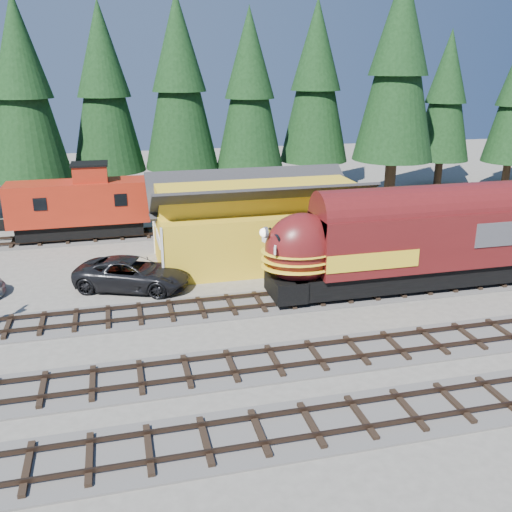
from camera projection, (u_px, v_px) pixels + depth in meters
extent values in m
plane|color=#6B665B|center=(314.00, 335.00, 25.72)|extent=(120.00, 120.00, 0.00)
cube|color=#4C4947|center=(460.00, 283.00, 31.68)|extent=(68.00, 3.20, 0.08)
cube|color=#38281E|center=(468.00, 284.00, 30.95)|extent=(68.00, 0.08, 0.16)
cube|color=#38281E|center=(453.00, 275.00, 32.28)|extent=(68.00, 0.08, 0.16)
cube|color=#4C4947|center=(93.00, 238.00, 39.94)|extent=(32.00, 3.20, 0.08)
cube|color=#38281E|center=(92.00, 238.00, 39.21)|extent=(32.00, 0.08, 0.16)
cube|color=#38281E|center=(93.00, 232.00, 40.53)|extent=(32.00, 0.08, 0.16)
cube|color=yellow|center=(257.00, 235.00, 34.82)|extent=(12.00, 6.00, 3.40)
cube|color=gold|center=(257.00, 196.00, 34.04)|extent=(11.88, 3.30, 1.44)
cube|color=white|center=(158.00, 239.00, 32.35)|extent=(0.06, 2.40, 0.60)
cone|color=black|center=(23.00, 88.00, 42.56)|extent=(6.05, 6.05, 13.77)
cone|color=black|center=(104.00, 87.00, 46.29)|extent=(5.97, 5.97, 13.60)
cone|color=black|center=(179.00, 82.00, 47.02)|extent=(6.23, 6.23, 14.18)
cone|color=black|center=(250.00, 89.00, 47.93)|extent=(5.84, 5.84, 13.29)
cone|color=black|center=(316.00, 81.00, 50.67)|extent=(6.18, 6.18, 14.07)
cone|color=black|center=(399.00, 65.00, 48.25)|extent=(7.04, 7.04, 16.02)
cone|color=black|center=(446.00, 96.00, 54.17)|extent=(5.33, 5.33, 12.13)
cube|color=black|center=(414.00, 274.00, 30.75)|extent=(14.09, 2.52, 1.09)
cube|color=#581414|center=(430.00, 237.00, 30.28)|extent=(12.86, 2.97, 2.97)
ellipsoid|color=#581414|center=(301.00, 249.00, 28.65)|extent=(3.76, 2.91, 3.66)
cube|color=#38383A|center=(491.00, 226.00, 31.01)|extent=(3.96, 3.03, 1.29)
sphere|color=white|center=(264.00, 232.00, 27.88)|extent=(0.44, 0.44, 0.44)
cube|color=black|center=(81.00, 228.00, 39.54)|extent=(8.40, 2.16, 0.93)
cube|color=#A42311|center=(79.00, 202.00, 38.94)|extent=(9.33, 2.71, 2.80)
cube|color=#A42311|center=(90.00, 173.00, 38.52)|extent=(2.24, 2.05, 1.12)
imported|color=black|center=(133.00, 274.00, 30.81)|extent=(6.78, 4.95, 1.71)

